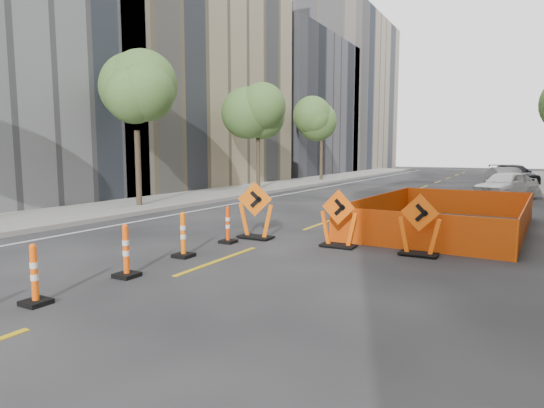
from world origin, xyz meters
The scene contains 18 objects.
ground_plane centered at (0.00, 0.00, 0.00)m, with size 140.00×140.00×0.00m, color black.
sidewalk_left centered at (-9.00, 12.00, 0.07)m, with size 4.00×90.00×0.15m, color gray.
bld_left_d centered at (-17.00, 39.20, 7.00)m, with size 12.00×16.00×14.00m, color #4C4C51.
bld_left_e centered at (-17.00, 55.60, 10.00)m, with size 12.00×20.00×20.00m, color gray.
tree_l_b centered at (-8.40, 10.00, 4.53)m, with size 2.80×2.80×5.95m.
tree_l_c centered at (-8.40, 20.00, 4.53)m, with size 2.80×2.80×5.95m.
tree_l_d centered at (-8.40, 30.00, 4.53)m, with size 2.80×2.80×5.95m.
channelizer_3 centered at (-0.84, 0.19, 0.49)m, with size 0.39×0.39×0.99m, color #FF550A, non-canonical shape.
channelizer_4 centered at (-0.78, 2.04, 0.52)m, with size 0.41×0.41×1.04m, color #FF520A, non-canonical shape.
channelizer_5 centered at (-0.91, 3.88, 0.53)m, with size 0.41×0.41×1.05m, color orange, non-canonical shape.
channelizer_6 centered at (-0.93, 5.73, 0.49)m, with size 0.39×0.39×0.98m, color #E63E09, non-canonical shape.
chevron_sign_left centered at (-0.60, 6.61, 0.80)m, with size 1.06×0.64×1.59m, color #E35E09, non-canonical shape.
chevron_sign_center centered at (1.83, 6.63, 0.74)m, with size 0.98×0.59×1.47m, color #F2580A, non-canonical shape.
chevron_sign_right centered at (3.81, 6.63, 0.73)m, with size 0.97×0.58×1.46m, color #F9590A, non-canonical shape.
safety_fence centered at (3.78, 10.91, 0.47)m, with size 4.45×7.58×0.95m, color #EE5C0C, non-canonical shape.
parked_car_near centered at (5.16, 21.69, 0.72)m, with size 1.71×4.25×1.45m, color white.
parked_car_mid centered at (4.97, 28.51, 0.70)m, with size 1.48×4.24×1.40m, color gray.
parked_car_far centered at (5.31, 33.72, 0.72)m, with size 2.03×4.98×1.45m, color black.
Camera 1 is at (5.81, -4.12, 2.42)m, focal length 30.00 mm.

